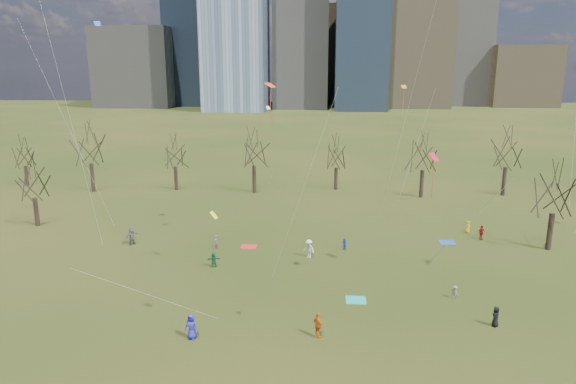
# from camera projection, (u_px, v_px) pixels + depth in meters

# --- Properties ---
(ground) EXTENTS (500.00, 500.00, 0.00)m
(ground) POSITION_uv_depth(u_px,v_px,m) (276.00, 328.00, 36.35)
(ground) COLOR black
(ground) RESTS_ON ground
(downtown_skyline) EXTENTS (212.50, 78.00, 118.00)m
(downtown_skyline) POSITION_uv_depth(u_px,v_px,m) (314.00, 20.00, 231.50)
(downtown_skyline) COLOR slate
(downtown_skyline) RESTS_ON ground
(bare_tree_row) EXTENTS (113.04, 29.80, 9.50)m
(bare_tree_row) POSITION_uv_depth(u_px,v_px,m) (301.00, 155.00, 71.00)
(bare_tree_row) COLOR black
(bare_tree_row) RESTS_ON ground
(blanket_teal) EXTENTS (1.60, 1.50, 0.03)m
(blanket_teal) POSITION_uv_depth(u_px,v_px,m) (356.00, 300.00, 40.64)
(blanket_teal) COLOR teal
(blanket_teal) RESTS_ON ground
(blanket_navy) EXTENTS (1.60, 1.50, 0.03)m
(blanket_navy) POSITION_uv_depth(u_px,v_px,m) (447.00, 242.00, 54.04)
(blanket_navy) COLOR #2347A4
(blanket_navy) RESTS_ON ground
(blanket_crimson) EXTENTS (1.60, 1.50, 0.03)m
(blanket_crimson) POSITION_uv_depth(u_px,v_px,m) (249.00, 247.00, 52.74)
(blanket_crimson) COLOR red
(blanket_crimson) RESTS_ON ground
(person_0) EXTENTS (0.96, 0.71, 1.80)m
(person_0) POSITION_uv_depth(u_px,v_px,m) (191.00, 327.00, 34.66)
(person_0) COLOR #2627A8
(person_0) RESTS_ON ground
(person_3) EXTENTS (0.72, 0.80, 1.08)m
(person_3) POSITION_uv_depth(u_px,v_px,m) (455.00, 292.00, 40.86)
(person_3) COLOR slate
(person_3) RESTS_ON ground
(person_4) EXTENTS (0.96, 1.14, 1.83)m
(person_4) POSITION_uv_depth(u_px,v_px,m) (318.00, 325.00, 34.81)
(person_4) COLOR orange
(person_4) RESTS_ON ground
(person_5) EXTENTS (1.38, 0.74, 1.42)m
(person_5) POSITION_uv_depth(u_px,v_px,m) (214.00, 260.00, 47.25)
(person_5) COLOR #166641
(person_5) RESTS_ON ground
(person_6) EXTENTS (0.80, 0.87, 1.49)m
(person_6) POSITION_uv_depth(u_px,v_px,m) (496.00, 317.00, 36.37)
(person_6) COLOR black
(person_6) RESTS_ON ground
(person_7) EXTENTS (0.39, 0.55, 1.44)m
(person_7) POSITION_uv_depth(u_px,v_px,m) (216.00, 242.00, 52.02)
(person_7) COLOR #8F4787
(person_7) RESTS_ON ground
(person_8) EXTENTS (0.72, 0.75, 1.23)m
(person_8) POSITION_uv_depth(u_px,v_px,m) (344.00, 244.00, 51.65)
(person_8) COLOR #2640A5
(person_8) RESTS_ON ground
(person_9) EXTENTS (1.34, 1.21, 1.81)m
(person_9) POSITION_uv_depth(u_px,v_px,m) (309.00, 249.00, 49.56)
(person_9) COLOR white
(person_9) RESTS_ON ground
(person_10) EXTENTS (1.01, 0.80, 1.61)m
(person_10) POSITION_uv_depth(u_px,v_px,m) (481.00, 232.00, 54.77)
(person_10) COLOR #AB1A18
(person_10) RESTS_ON ground
(person_11) EXTENTS (1.40, 1.83, 1.93)m
(person_11) POSITION_uv_depth(u_px,v_px,m) (132.00, 236.00, 53.23)
(person_11) COLOR slate
(person_11) RESTS_ON ground
(person_12) EXTENTS (0.48, 0.70, 1.37)m
(person_12) POSITION_uv_depth(u_px,v_px,m) (468.00, 227.00, 57.07)
(person_12) COLOR gold
(person_12) RESTS_ON ground
(kites_airborne) EXTENTS (58.84, 49.59, 32.95)m
(kites_airborne) POSITION_uv_depth(u_px,v_px,m) (381.00, 107.00, 49.31)
(kites_airborne) COLOR #FF4115
(kites_airborne) RESTS_ON ground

